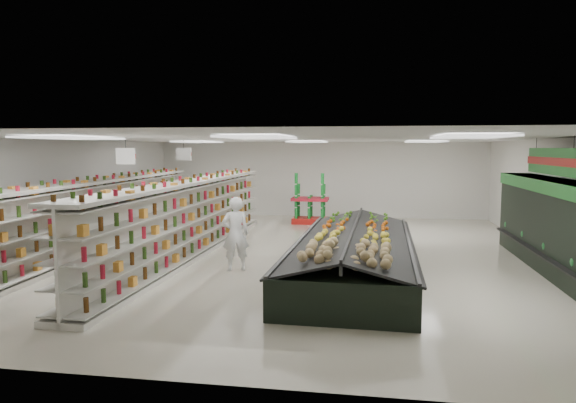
% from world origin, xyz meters
% --- Properties ---
extents(floor, '(16.00, 16.00, 0.00)m').
position_xyz_m(floor, '(0.00, 0.00, 0.00)').
color(floor, beige).
rests_on(floor, ground).
extents(ceiling, '(14.00, 16.00, 0.02)m').
position_xyz_m(ceiling, '(0.00, 0.00, 3.20)').
color(ceiling, white).
rests_on(ceiling, wall_back).
extents(wall_back, '(14.00, 0.02, 3.20)m').
position_xyz_m(wall_back, '(0.00, 8.00, 1.60)').
color(wall_back, white).
rests_on(wall_back, floor).
extents(wall_front, '(14.00, 0.02, 3.20)m').
position_xyz_m(wall_front, '(0.00, -8.00, 1.60)').
color(wall_front, white).
rests_on(wall_front, floor).
extents(wall_left, '(0.02, 16.00, 3.20)m').
position_xyz_m(wall_left, '(-7.00, 0.00, 1.60)').
color(wall_left, white).
rests_on(wall_left, floor).
extents(wall_right, '(0.02, 16.00, 3.20)m').
position_xyz_m(wall_right, '(7.00, 0.00, 1.60)').
color(wall_right, white).
rests_on(wall_right, floor).
extents(produce_wall_case, '(0.93, 8.00, 2.20)m').
position_xyz_m(produce_wall_case, '(6.53, -1.50, 1.24)').
color(produce_wall_case, black).
rests_on(produce_wall_case, floor).
extents(aisle_sign_near, '(0.52, 0.06, 0.75)m').
position_xyz_m(aisle_sign_near, '(-3.80, -2.00, 2.75)').
color(aisle_sign_near, white).
rests_on(aisle_sign_near, ceiling).
extents(aisle_sign_far, '(0.52, 0.06, 0.75)m').
position_xyz_m(aisle_sign_far, '(-3.80, 2.00, 2.75)').
color(aisle_sign_far, white).
rests_on(aisle_sign_far, ceiling).
extents(hortifruti_banner, '(0.12, 3.20, 0.95)m').
position_xyz_m(hortifruti_banner, '(6.25, -1.50, 2.65)').
color(hortifruti_banner, '#207828').
rests_on(hortifruti_banner, ceiling).
extents(gondola_left, '(1.26, 11.77, 2.04)m').
position_xyz_m(gondola_left, '(-5.61, 0.25, 0.94)').
color(gondola_left, silver).
rests_on(gondola_left, floor).
extents(gondola_center, '(1.07, 11.92, 2.06)m').
position_xyz_m(gondola_center, '(-2.68, -0.61, 0.95)').
color(gondola_center, silver).
rests_on(gondola_center, floor).
extents(produce_island, '(2.95, 7.65, 1.13)m').
position_xyz_m(produce_island, '(1.83, -1.95, 0.51)').
color(produce_island, black).
rests_on(produce_island, floor).
extents(soda_endcap, '(1.42, 0.97, 1.81)m').
position_xyz_m(soda_endcap, '(-0.12, 5.91, 0.88)').
color(soda_endcap, '#B01814').
rests_on(soda_endcap, floor).
extents(shopper_main, '(0.77, 0.65, 1.79)m').
position_xyz_m(shopper_main, '(-1.00, -2.10, 0.90)').
color(shopper_main, white).
rests_on(shopper_main, floor).
extents(shopper_background, '(0.88, 1.04, 1.83)m').
position_xyz_m(shopper_background, '(-3.37, 4.89, 0.91)').
color(shopper_background, tan).
rests_on(shopper_background, floor).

